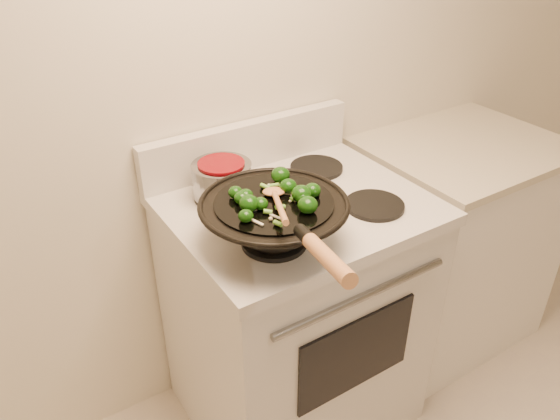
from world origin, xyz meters
TOP-DOWN VIEW (x-y plane):
  - stove at (-0.28, 1.17)m, footprint 0.78×0.67m
  - counter_unit at (0.53, 1.20)m, footprint 0.74×0.62m
  - wok at (-0.46, 1.02)m, footprint 0.40×0.65m
  - stirfry at (-0.45, 1.02)m, footprint 0.25×0.23m
  - wooden_spoon at (-0.47, 0.99)m, footprint 0.15×0.26m
  - saucepan at (-0.46, 1.32)m, footprint 0.18×0.30m

SIDE VIEW (x-z plane):
  - counter_unit at x=0.53m, z-range 0.00..0.91m
  - stove at x=-0.28m, z-range -0.07..1.01m
  - saucepan at x=-0.46m, z-range 0.93..1.04m
  - wok at x=-0.46m, z-range 0.89..1.11m
  - stirfry at x=-0.45m, z-range 1.05..1.10m
  - wooden_spoon at x=-0.47m, z-range 1.04..1.12m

